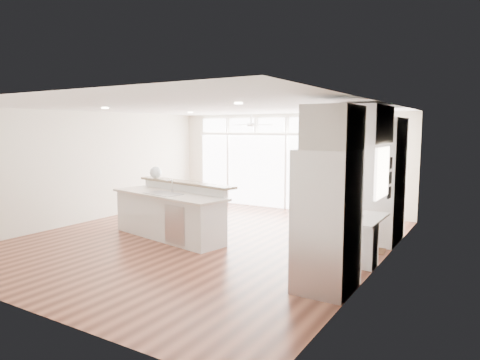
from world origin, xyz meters
The scene contains 24 objects.
floor centered at (0.00, 0.00, -0.01)m, with size 7.00×8.00×0.02m, color #4A2216.
ceiling centered at (0.00, 0.00, 2.70)m, with size 7.00×8.00×0.02m, color white.
wall_back centered at (0.00, 4.00, 1.35)m, with size 7.00×0.04×2.70m, color silver.
wall_front centered at (0.00, -4.00, 1.35)m, with size 7.00×0.04×2.70m, color silver.
wall_left centered at (-3.50, 0.00, 1.35)m, with size 0.04×8.00×2.70m, color silver.
wall_right centered at (3.50, 0.00, 1.35)m, with size 0.04×8.00×2.70m, color silver.
glass_wall centered at (0.00, 3.94, 1.05)m, with size 5.80×0.06×2.08m, color white.
transom_row centered at (0.00, 3.94, 2.38)m, with size 5.90×0.06×0.40m, color white.
desk_window centered at (3.46, 0.30, 1.55)m, with size 0.04×0.85×0.85m, color white.
ceiling_fan centered at (-0.50, 2.80, 2.48)m, with size 1.16×1.16×0.32m, color white.
recessed_lights centered at (0.00, 0.20, 2.68)m, with size 3.40×3.00×0.02m, color white.
oven_cabinet centered at (3.17, 1.80, 1.25)m, with size 0.64×1.20×2.50m, color silver.
desk_nook centered at (3.13, 0.30, 0.38)m, with size 0.72×1.30×0.76m, color silver.
upper_cabinets centered at (3.17, 0.30, 2.35)m, with size 0.64×1.30×0.64m, color silver.
refrigerator centered at (3.11, -1.35, 1.00)m, with size 0.76×0.90×2.00m, color #B2B2B7.
fridge_cabinet centered at (3.17, -1.35, 2.30)m, with size 0.64×0.90×0.60m, color silver.
framed_photos centered at (3.46, 0.92, 1.40)m, with size 0.06×0.22×0.80m, color black.
kitchen_island centered at (-0.73, -0.28, 0.58)m, with size 2.90×1.09×1.15m, color silver.
rug centered at (2.91, 1.08, 0.01)m, with size 0.99×0.71×0.01m, color #391F12.
office_chair centered at (1.98, 0.83, 0.54)m, with size 0.56×0.52×1.07m, color black.
fishbowl centered at (-1.58, 0.30, 1.29)m, with size 0.27×0.27×0.27m, color silver.
monitor centered at (3.05, 0.30, 0.96)m, with size 0.08×0.48×0.40m, color black.
keyboard centered at (2.88, 0.30, 0.77)m, with size 0.11×0.29×0.01m, color silver.
potted_plant centered at (3.17, 1.80, 2.61)m, with size 0.25×0.28×0.22m, color #2E622A.
Camera 1 is at (5.12, -7.01, 2.28)m, focal length 32.00 mm.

